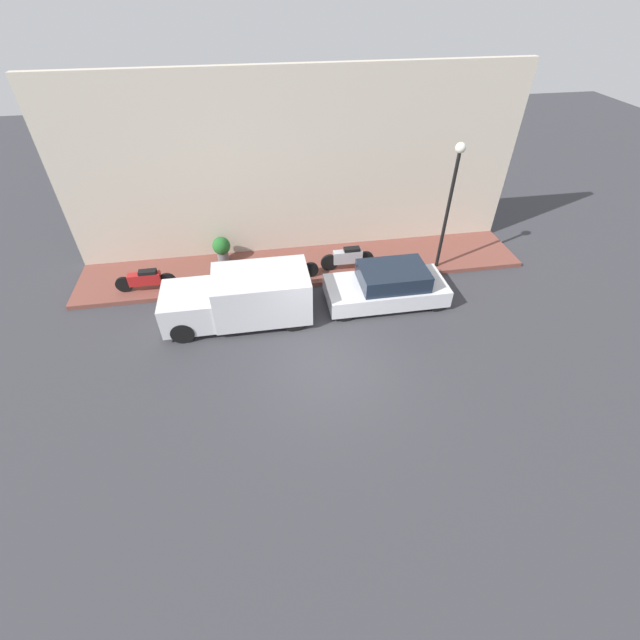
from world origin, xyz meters
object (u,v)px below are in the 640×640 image
parked_car (388,286)px  motorcycle_blue (289,268)px  streetlamp (452,189)px  potted_plant (222,248)px  scooter_silver (348,257)px  motorcycle_red (145,279)px  delivery_van (240,298)px

parked_car → motorcycle_blue: 3.58m
streetlamp → potted_plant: streetlamp is taller
scooter_silver → potted_plant: 4.81m
scooter_silver → streetlamp: size_ratio=0.44×
motorcycle_red → motorcycle_blue: size_ratio=0.95×
streetlamp → parked_car: bearing=123.3°
scooter_silver → motorcycle_red: size_ratio=0.99×
parked_car → streetlamp: streetlamp is taller
motorcycle_blue → streetlamp: bearing=-90.7°
parked_car → delivery_van: bearing=92.0°
delivery_van → motorcycle_red: delivery_van is taller
parked_car → scooter_silver: 2.20m
motorcycle_red → streetlamp: streetlamp is taller
parked_car → potted_plant: bearing=59.2°
parked_car → delivery_van: 4.96m
parked_car → streetlamp: 3.88m
delivery_van → streetlamp: 7.94m
delivery_van → scooter_silver: size_ratio=2.30×
streetlamp → motorcycle_red: bearing=88.9°
parked_car → scooter_silver: (1.98, 0.95, 0.01)m
scooter_silver → motorcycle_blue: (-0.31, 2.22, -0.01)m
scooter_silver → motorcycle_red: bearing=91.4°
delivery_van → motorcycle_red: (1.98, 3.24, -0.28)m
delivery_van → motorcycle_blue: bearing=-44.0°
parked_car → streetlamp: size_ratio=0.89×
scooter_silver → potted_plant: (1.34, 4.62, 0.09)m
parked_car → delivery_van: size_ratio=0.87×
motorcycle_blue → potted_plant: potted_plant is taller
delivery_van → potted_plant: delivery_van is taller
delivery_van → streetlamp: (1.77, -7.39, 2.32)m
motorcycle_red → streetlamp: bearing=-91.1°
scooter_silver → streetlamp: 4.26m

